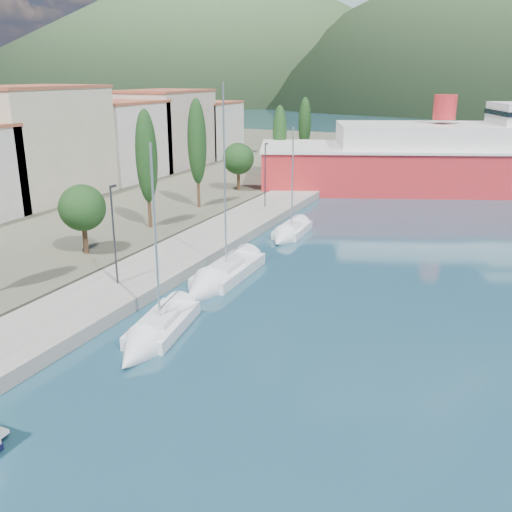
% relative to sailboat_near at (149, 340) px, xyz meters
% --- Properties ---
extents(ground, '(1400.00, 1400.00, 0.00)m').
position_rel_sailboat_near_xyz_m(ground, '(3.36, 111.79, -0.30)').
color(ground, '#1E4557').
extents(quay, '(5.00, 88.00, 0.80)m').
position_rel_sailboat_near_xyz_m(quay, '(-5.64, 17.79, 0.10)').
color(quay, gray).
rests_on(quay, ground).
extents(town_buildings, '(9.20, 69.20, 11.30)m').
position_rel_sailboat_near_xyz_m(town_buildings, '(-28.64, 28.70, 5.27)').
color(town_buildings, beige).
rests_on(town_buildings, land_strip).
extents(tree_row, '(3.44, 63.90, 10.58)m').
position_rel_sailboat_near_xyz_m(tree_row, '(-11.65, 22.83, 5.45)').
color(tree_row, '#47301E').
rests_on(tree_row, land_strip).
extents(lamp_posts, '(0.15, 46.12, 6.06)m').
position_rel_sailboat_near_xyz_m(lamp_posts, '(-5.64, 5.27, 3.79)').
color(lamp_posts, '#2D2D33').
rests_on(lamp_posts, quay).
extents(sailboat_near, '(3.52, 7.85, 10.89)m').
position_rel_sailboat_near_xyz_m(sailboat_near, '(0.00, 0.00, 0.00)').
color(sailboat_near, silver).
rests_on(sailboat_near, ground).
extents(sailboat_mid, '(2.66, 9.52, 13.63)m').
position_rel_sailboat_near_xyz_m(sailboat_mid, '(-0.90, 8.67, 0.03)').
color(sailboat_mid, silver).
rests_on(sailboat_mid, ground).
extents(sailboat_far, '(2.43, 6.80, 9.87)m').
position_rel_sailboat_near_xyz_m(sailboat_far, '(-0.68, 21.10, -0.01)').
color(sailboat_far, silver).
rests_on(sailboat_far, ground).
extents(ferry, '(58.03, 32.17, 11.43)m').
position_rel_sailboat_near_xyz_m(ferry, '(15.64, 51.19, 3.18)').
color(ferry, red).
rests_on(ferry, ground).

